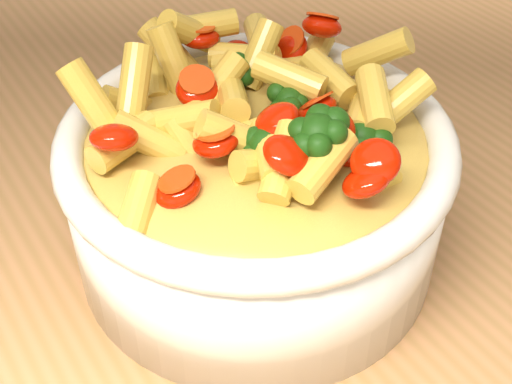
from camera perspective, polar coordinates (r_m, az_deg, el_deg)
table at (r=0.64m, az=2.65°, el=-3.90°), size 1.20×0.80×0.90m
serving_bowl at (r=0.46m, az=0.00°, el=0.12°), size 0.24×0.24×0.11m
pasta_salad at (r=0.42m, az=0.00°, el=6.89°), size 0.19×0.19×0.04m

